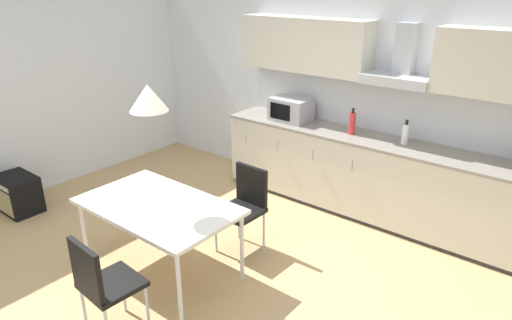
% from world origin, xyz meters
% --- Properties ---
extents(ground_plane, '(8.79, 7.24, 0.02)m').
position_xyz_m(ground_plane, '(0.00, 0.00, -0.01)').
color(ground_plane, tan).
extents(wall_back, '(7.03, 0.10, 2.61)m').
position_xyz_m(wall_back, '(0.00, 2.46, 1.31)').
color(wall_back, silver).
rests_on(wall_back, ground_plane).
extents(wall_left, '(0.10, 5.79, 2.61)m').
position_xyz_m(wall_left, '(-2.98, 0.00, 1.31)').
color(wall_left, silver).
rests_on(wall_left, ground_plane).
extents(kitchen_counter, '(4.03, 0.61, 0.93)m').
position_xyz_m(kitchen_counter, '(0.83, 2.12, 0.47)').
color(kitchen_counter, '#333333').
rests_on(kitchen_counter, ground_plane).
extents(backsplash_tile, '(4.01, 0.02, 0.57)m').
position_xyz_m(backsplash_tile, '(0.83, 2.40, 1.22)').
color(backsplash_tile, silver).
rests_on(backsplash_tile, kitchen_counter).
extents(upper_wall_cabinets, '(4.01, 0.40, 0.62)m').
position_xyz_m(upper_wall_cabinets, '(0.83, 2.25, 1.84)').
color(upper_wall_cabinets, beige).
extents(microwave, '(0.48, 0.35, 0.28)m').
position_xyz_m(microwave, '(-0.44, 2.12, 1.07)').
color(microwave, '#ADADB2').
rests_on(microwave, kitchen_counter).
extents(bottle_white, '(0.08, 0.08, 0.27)m').
position_xyz_m(bottle_white, '(1.01, 2.17, 1.05)').
color(bottle_white, white).
rests_on(bottle_white, kitchen_counter).
extents(bottle_red, '(0.07, 0.07, 0.30)m').
position_xyz_m(bottle_red, '(0.41, 2.11, 1.06)').
color(bottle_red, red).
rests_on(bottle_red, kitchen_counter).
extents(dining_table, '(1.43, 0.87, 0.72)m').
position_xyz_m(dining_table, '(-0.30, -0.14, 0.68)').
color(dining_table, silver).
rests_on(dining_table, ground_plane).
extents(chair_far_right, '(0.41, 0.41, 0.87)m').
position_xyz_m(chair_far_right, '(0.03, 0.68, 0.53)').
color(chair_far_right, black).
rests_on(chair_far_right, ground_plane).
extents(chair_near_right, '(0.43, 0.43, 0.87)m').
position_xyz_m(chair_near_right, '(0.02, -0.96, 0.53)').
color(chair_near_right, black).
rests_on(chair_near_right, ground_plane).
extents(guitar_amp, '(0.52, 0.37, 0.44)m').
position_xyz_m(guitar_amp, '(-2.58, -0.38, 0.22)').
color(guitar_amp, black).
rests_on(guitar_amp, ground_plane).
extents(pendant_lamp, '(0.32, 0.32, 0.22)m').
position_xyz_m(pendant_lamp, '(-0.30, -0.14, 1.68)').
color(pendant_lamp, silver).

